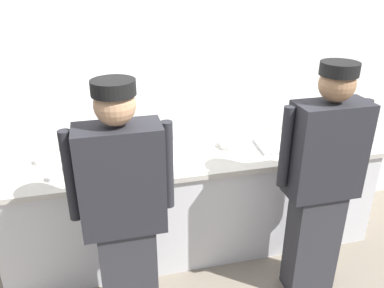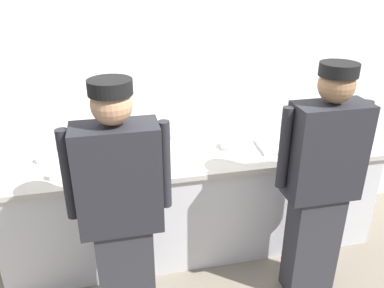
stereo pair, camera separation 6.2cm
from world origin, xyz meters
TOP-DOWN VIEW (x-y plane):
  - ground_plane at (0.00, 0.00)m, footprint 9.00×9.00m
  - wall_back at (0.00, 0.80)m, footprint 4.78×0.10m
  - prep_counter at (0.00, 0.34)m, footprint 3.05×0.65m
  - chef_near_left at (-0.61, -0.36)m, footprint 0.62×0.24m
  - chef_center at (0.72, -0.31)m, footprint 0.62×0.24m
  - plate_stack_front at (-0.45, 0.47)m, footprint 0.22×0.22m
  - plate_stack_rear at (0.33, 0.42)m, footprint 0.20×0.20m
  - mixing_bowl_steel at (-0.77, 0.30)m, footprint 0.34×0.34m
  - sheet_tray at (0.76, 0.34)m, footprint 0.48×0.33m
  - squeeze_bottle_primary at (1.08, 0.37)m, footprint 0.05×0.05m
  - ramekin_red_sauce at (1.21, 0.17)m, footprint 0.08×0.08m
  - ramekin_yellow_sauce at (-1.17, 0.50)m, footprint 0.10×0.10m
  - ramekin_orange_sauce at (-1.06, 0.21)m, footprint 0.08×0.08m

SIDE VIEW (x-z plane):
  - ground_plane at x=0.00m, z-range 0.00..0.00m
  - prep_counter at x=0.00m, z-range 0.00..0.89m
  - sheet_tray at x=0.76m, z-range 0.89..0.91m
  - ramekin_yellow_sauce at x=-1.17m, z-range 0.89..0.92m
  - ramekin_orange_sauce at x=-1.06m, z-range 0.89..0.92m
  - ramekin_red_sauce at x=1.21m, z-range 0.89..0.92m
  - plate_stack_front at x=-0.45m, z-range 0.89..0.93m
  - plate_stack_rear at x=0.33m, z-range 0.89..0.93m
  - chef_near_left at x=-0.61m, z-range 0.06..1.79m
  - chef_center at x=0.72m, z-range 0.06..1.79m
  - mixing_bowl_steel at x=-0.77m, z-range 0.89..0.99m
  - squeeze_bottle_primary at x=1.08m, z-range 0.88..1.08m
  - wall_back at x=0.00m, z-range 0.00..2.66m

